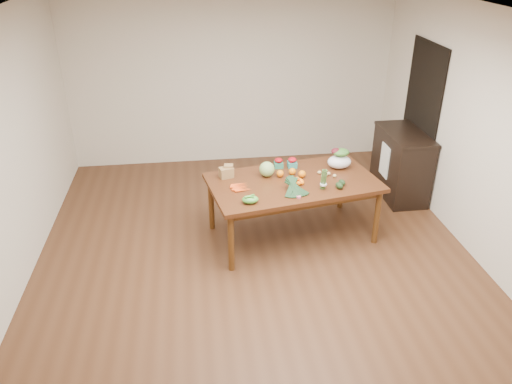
{
  "coord_description": "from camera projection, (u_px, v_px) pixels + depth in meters",
  "views": [
    {
      "loc": [
        -0.63,
        -4.6,
        3.34
      ],
      "look_at": [
        -0.02,
        0.0,
        0.92
      ],
      "focal_mm": 35.0,
      "sensor_mm": 36.0,
      "label": 1
    }
  ],
  "objects": [
    {
      "name": "doorway_dark",
      "position": [
        420.0,
        120.0,
        6.88
      ],
      "size": [
        0.02,
        1.0,
        2.1
      ],
      "primitive_type": "cube",
      "color": "black",
      "rests_on": "floor"
    },
    {
      "name": "floor",
      "position": [
        258.0,
        264.0,
        5.67
      ],
      "size": [
        6.0,
        6.0,
        0.0
      ],
      "primitive_type": "plane",
      "color": "#51301B",
      "rests_on": "ground"
    },
    {
      "name": "asparagus_bundle",
      "position": [
        324.0,
        179.0,
        5.61
      ],
      "size": [
        0.1,
        0.13,
        0.26
      ],
      "primitive_type": null,
      "rotation": [
        0.15,
        0.0,
        0.18
      ],
      "color": "#50833C",
      "rests_on": "dining_table"
    },
    {
      "name": "strawberry_basket_b",
      "position": [
        292.0,
        163.0,
        6.18
      ],
      "size": [
        0.13,
        0.13,
        0.1
      ],
      "primitive_type": null,
      "rotation": [
        0.0,
        0.0,
        0.18
      ],
      "color": "red",
      "rests_on": "dining_table"
    },
    {
      "name": "orange_b",
      "position": [
        292.0,
        171.0,
        5.99
      ],
      "size": [
        0.09,
        0.09,
        0.09
      ],
      "primitive_type": "sphere",
      "color": "orange",
      "rests_on": "dining_table"
    },
    {
      "name": "paper_bag",
      "position": [
        226.0,
        172.0,
        5.91
      ],
      "size": [
        0.24,
        0.21,
        0.15
      ],
      "primitive_type": null,
      "rotation": [
        0.0,
        0.0,
        0.18
      ],
      "color": "olive",
      "rests_on": "dining_table"
    },
    {
      "name": "room_walls",
      "position": [
        258.0,
        154.0,
        5.04
      ],
      "size": [
        5.02,
        6.02,
        2.7
      ],
      "color": "beige",
      "rests_on": "floor"
    },
    {
      "name": "orange_c",
      "position": [
        302.0,
        174.0,
        5.92
      ],
      "size": [
        0.09,
        0.09,
        0.09
      ],
      "primitive_type": "sphere",
      "color": "orange",
      "rests_on": "dining_table"
    },
    {
      "name": "dining_table",
      "position": [
        292.0,
        208.0,
        6.04
      ],
      "size": [
        2.12,
        1.42,
        0.75
      ],
      "primitive_type": "cube",
      "rotation": [
        0.0,
        0.0,
        0.18
      ],
      "color": "#4A2411",
      "rests_on": "floor"
    },
    {
      "name": "dish_towel",
      "position": [
        385.0,
        161.0,
        6.87
      ],
      "size": [
        0.02,
        0.28,
        0.45
      ],
      "primitive_type": "cube",
      "color": "white",
      "rests_on": "cabinet"
    },
    {
      "name": "kale_bunch",
      "position": [
        296.0,
        187.0,
        5.53
      ],
      "size": [
        0.39,
        0.45,
        0.16
      ],
      "primitive_type": null,
      "rotation": [
        0.0,
        0.0,
        0.18
      ],
      "color": "black",
      "rests_on": "dining_table"
    },
    {
      "name": "mandarin_cluster",
      "position": [
        297.0,
        180.0,
        5.79
      ],
      "size": [
        0.21,
        0.21,
        0.08
      ],
      "primitive_type": null,
      "rotation": [
        0.0,
        0.0,
        0.18
      ],
      "color": "#F85E0F",
      "rests_on": "dining_table"
    },
    {
      "name": "carrots",
      "position": [
        241.0,
        187.0,
        5.69
      ],
      "size": [
        0.26,
        0.25,
        0.03
      ],
      "primitive_type": null,
      "rotation": [
        0.0,
        0.0,
        0.18
      ],
      "color": "#FF4F15",
      "rests_on": "dining_table"
    },
    {
      "name": "ceiling",
      "position": [
        258.0,
        14.0,
        4.42
      ],
      "size": [
        5.0,
        6.0,
        0.02
      ],
      "primitive_type": "cube",
      "color": "white",
      "rests_on": "room_walls"
    },
    {
      "name": "snap_pea_bag",
      "position": [
        250.0,
        199.0,
        5.37
      ],
      "size": [
        0.18,
        0.14,
        0.08
      ],
      "primitive_type": "ellipsoid",
      "color": "#499733",
      "rests_on": "dining_table"
    },
    {
      "name": "cabinet",
      "position": [
        401.0,
        164.0,
        6.96
      ],
      "size": [
        0.52,
        1.02,
        0.94
      ],
      "primitive_type": "cube",
      "color": "black",
      "rests_on": "floor"
    },
    {
      "name": "avocado_b",
      "position": [
        342.0,
        182.0,
        5.75
      ],
      "size": [
        0.09,
        0.11,
        0.07
      ],
      "primitive_type": "ellipsoid",
      "rotation": [
        0.0,
        0.0,
        0.3
      ],
      "color": "black",
      "rests_on": "dining_table"
    },
    {
      "name": "potato_c",
      "position": [
        329.0,
        174.0,
        5.99
      ],
      "size": [
        0.05,
        0.04,
        0.04
      ],
      "primitive_type": "ellipsoid",
      "color": "tan",
      "rests_on": "dining_table"
    },
    {
      "name": "potato_a",
      "position": [
        323.0,
        176.0,
        5.93
      ],
      "size": [
        0.05,
        0.05,
        0.04
      ],
      "primitive_type": "ellipsoid",
      "color": "#D5B97B",
      "rests_on": "dining_table"
    },
    {
      "name": "potato_b",
      "position": [
        325.0,
        175.0,
        5.94
      ],
      "size": [
        0.05,
        0.05,
        0.05
      ],
      "primitive_type": "ellipsoid",
      "color": "tan",
      "rests_on": "dining_table"
    },
    {
      "name": "cabbage",
      "position": [
        267.0,
        169.0,
        5.93
      ],
      "size": [
        0.18,
        0.18,
        0.18
      ],
      "primitive_type": "sphere",
      "color": "#8FB066",
      "rests_on": "dining_table"
    },
    {
      "name": "orange_a",
      "position": [
        280.0,
        174.0,
        5.94
      ],
      "size": [
        0.09,
        0.09,
        0.09
      ],
      "primitive_type": "sphere",
      "color": "orange",
      "rests_on": "dining_table"
    },
    {
      "name": "potato_d",
      "position": [
        319.0,
        172.0,
        6.02
      ],
      "size": [
        0.05,
        0.04,
        0.04
      ],
      "primitive_type": "ellipsoid",
      "color": "tan",
      "rests_on": "dining_table"
    },
    {
      "name": "avocado_a",
      "position": [
        339.0,
        185.0,
        5.67
      ],
      "size": [
        0.1,
        0.13,
        0.07
      ],
      "primitive_type": "ellipsoid",
      "rotation": [
        0.0,
        0.0,
        0.3
      ],
      "color": "black",
      "rests_on": "dining_table"
    },
    {
      "name": "salad_bag",
      "position": [
        339.0,
        159.0,
        6.13
      ],
      "size": [
        0.33,
        0.27,
        0.23
      ],
      "primitive_type": null,
      "rotation": [
        0.0,
        0.0,
        0.18
      ],
      "color": "white",
      "rests_on": "dining_table"
    },
    {
      "name": "strawberry_basket_a",
      "position": [
        279.0,
        164.0,
        6.18
      ],
      "size": [
        0.12,
        0.12,
        0.1
      ],
      "primitive_type": null,
      "rotation": [
        0.0,
        0.0,
        0.18
      ],
      "color": "red",
      "rests_on": "dining_table"
    },
    {
      "name": "potato_e",
      "position": [
        335.0,
        176.0,
        5.94
      ],
      "size": [
        0.05,
        0.04,
        0.04
      ],
      "primitive_type": "ellipsoid",
      "color": "tan",
      "rests_on": "dining_table"
    }
  ]
}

